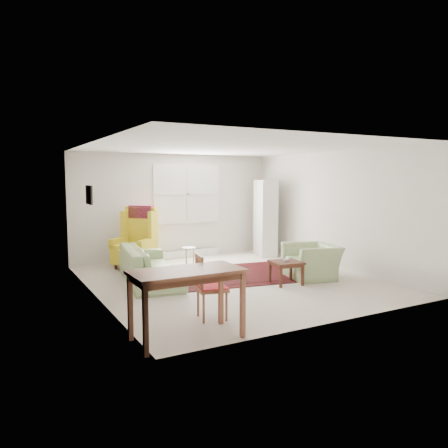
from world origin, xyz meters
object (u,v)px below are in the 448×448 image
armchair (312,258)px  wingback_chair (134,237)px  sofa (150,258)px  desk_chair (212,287)px  coffee_table (286,273)px  desk (187,304)px  stool (189,256)px  cabinet (266,218)px

armchair → wingback_chair: bearing=-120.0°
sofa → desk_chair: (0.04, -2.48, -0.00)m
coffee_table → desk: 3.16m
sofa → desk: 3.06m
coffee_table → stool: (-0.87, 2.41, -0.01)m
stool → desk: bearing=-114.3°
armchair → stool: (-1.61, 2.23, -0.19)m
cabinet → desk: (-4.06, -4.32, -0.52)m
coffee_table → cabinet: size_ratio=0.28×
armchair → coffee_table: (-0.75, -0.18, -0.18)m
wingback_chair → stool: wingback_chair is taller
wingback_chair → coffee_table: (2.00, -2.76, -0.45)m
wingback_chair → desk_chair: size_ratio=1.48×
desk → wingback_chair: bearing=81.0°
wingback_chair → stool: bearing=30.2°
wingback_chair → stool: size_ratio=3.24×
armchair → wingback_chair: (-2.74, 2.58, 0.28)m
stool → cabinet: 2.36m
wingback_chair → desk_chair: 3.88m
armchair → desk_chair: (-2.84, -1.29, 0.06)m
stool → desk_chair: desk_chair is taller
stool → desk: size_ratio=0.31×
sofa → coffee_table: size_ratio=4.29×
sofa → desk_chair: bearing=-170.4°
sofa → desk_chair: size_ratio=2.49×
stool → sofa: bearing=-140.4°
armchair → coffee_table: bearing=-63.2°
cabinet → desk_chair: size_ratio=2.09×
coffee_table → desk_chair: desk_chair is taller
sofa → stool: bearing=-41.7°
armchair → cabinet: cabinet is taller
armchair → wingback_chair: 3.78m
desk_chair → stool: bearing=-7.2°
coffee_table → stool: size_ratio=1.27×
stool → armchair: bearing=-54.1°
armchair → coffee_table: size_ratio=1.92×
wingback_chair → desk: 4.46m
desk → desk_chair: desk_chair is taller
armchair → desk: size_ratio=0.75×
cabinet → desk: size_ratio=1.41×
desk → desk_chair: bearing=41.0°
wingback_chair → cabinet: bearing=46.2°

